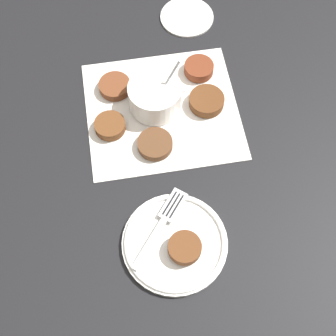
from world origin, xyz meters
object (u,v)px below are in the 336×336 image
Objects in this scene: sauce_bowl at (156,97)px; extra_saucer at (187,16)px; serving_plate at (175,243)px; fritter_on_plate at (185,248)px; fork at (164,220)px.

sauce_bowl is 0.25m from extra_saucer.
sauce_bowl is 0.62× the size of serving_plate.
fritter_on_plate is (0.02, -0.01, 0.02)m from serving_plate.
extra_saucer is at bearing 87.98° from fritter_on_plate.
serving_plate is 1.21× the size of fork.
sauce_bowl is 0.75× the size of fork.
extra_saucer is at bearing 74.16° from sauce_bowl.
extra_saucer is at bearing 86.17° from serving_plate.
serving_plate is at bearing -64.35° from fork.
fritter_on_plate is at bearing -40.65° from serving_plate.
sauce_bowl is 0.32m from fritter_on_plate.
serving_plate is 0.03m from fritter_on_plate.
sauce_bowl reaches higher than extra_saucer.
fork reaches higher than serving_plate.
sauce_bowl is at bearing 96.27° from serving_plate.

